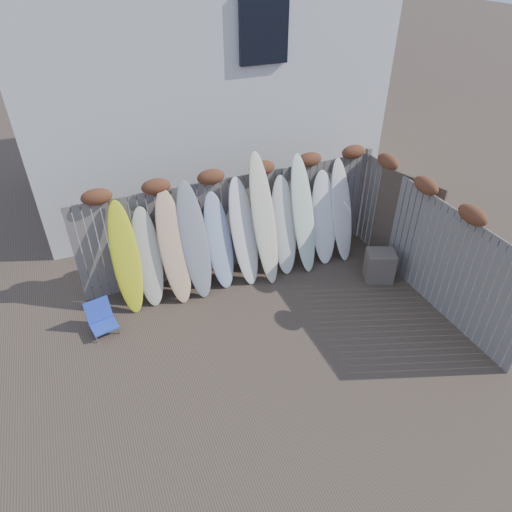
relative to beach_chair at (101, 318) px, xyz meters
name	(u,v)px	position (x,y,z in m)	size (l,w,h in m)	color
ground	(283,341)	(2.79, -1.47, -0.26)	(80.00, 80.00, 0.00)	#493A2D
back_fence	(236,215)	(2.85, 0.92, 0.92)	(6.05, 0.28, 2.24)	slate
right_fence	(429,241)	(5.78, -1.22, 0.88)	(0.28, 4.40, 2.24)	slate
house	(191,59)	(3.29, 5.03, 2.94)	(8.50, 5.50, 6.33)	silver
beach_chair	(101,318)	(0.00, 0.00, 0.00)	(0.51, 0.53, 0.57)	blue
wooden_crate	(379,266)	(5.29, -0.62, 0.05)	(0.54, 0.45, 0.62)	#6E5F53
lattice_panel	(404,225)	(5.87, -0.42, 0.75)	(0.06, 1.36, 2.03)	#3F3026
surfboard_0	(126,258)	(0.63, 0.52, 0.75)	(0.48, 0.07, 2.11)	yellow
surfboard_1	(148,258)	(1.01, 0.53, 0.65)	(0.49, 0.07, 1.90)	beige
surfboard_2	(174,248)	(1.48, 0.46, 0.79)	(0.52, 0.07, 2.19)	#DEBC68
surfboard_3	(194,241)	(1.88, 0.47, 0.82)	(0.52, 0.07, 2.26)	gray
surfboard_4	(219,241)	(2.36, 0.53, 0.66)	(0.51, 0.07, 1.93)	#9BAECB
surfboard_5	(244,233)	(2.85, 0.48, 0.77)	(0.50, 0.07, 2.16)	white
surfboard_6	(264,220)	(3.24, 0.43, 0.98)	(0.46, 0.07, 2.60)	beige
surfboard_7	(284,226)	(3.70, 0.50, 0.71)	(0.50, 0.07, 2.02)	white
surfboard_8	(303,215)	(4.10, 0.45, 0.89)	(0.46, 0.07, 2.41)	silver
surfboard_9	(324,218)	(4.60, 0.50, 0.68)	(0.53, 0.07, 1.97)	white
surfboard_10	(342,211)	(5.00, 0.48, 0.78)	(0.46, 0.07, 2.17)	silver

